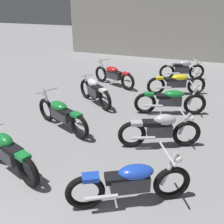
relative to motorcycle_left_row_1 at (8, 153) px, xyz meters
The scene contains 10 objects.
back_wall 11.94m from the motorcycle_left_row_1, 83.61° to the left, with size 12.52×0.24×3.60m, color #9E998E.
motorcycle_left_row_1 is the anchor object (origin of this frame).
motorcycle_left_row_2 2.00m from the motorcycle_left_row_1, 89.82° to the left, with size 2.03×1.05×0.97m.
motorcycle_left_row_3 3.94m from the motorcycle_left_row_1, 88.44° to the left, with size 1.66×1.24×0.88m.
motorcycle_left_row_4 5.96m from the motorcycle_left_row_1, 89.65° to the left, with size 2.02×1.06×0.97m.
motorcycle_right_row_1 2.53m from the motorcycle_left_row_1, ahead, with size 1.94×1.19×0.97m.
motorcycle_right_row_2 3.34m from the motorcycle_left_row_1, 37.37° to the left, with size 1.86×0.86×0.88m.
motorcycle_right_row_3 4.76m from the motorcycle_left_row_1, 56.85° to the left, with size 2.10×0.91×0.97m.
motorcycle_right_row_4 6.35m from the motorcycle_left_row_1, 66.20° to the left, with size 2.04×1.04×0.97m.
motorcycle_right_row_5 8.19m from the motorcycle_left_row_1, 71.94° to the left, with size 1.87×0.83×0.88m.
Camera 1 is at (2.07, -0.23, 3.25)m, focal length 39.83 mm.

